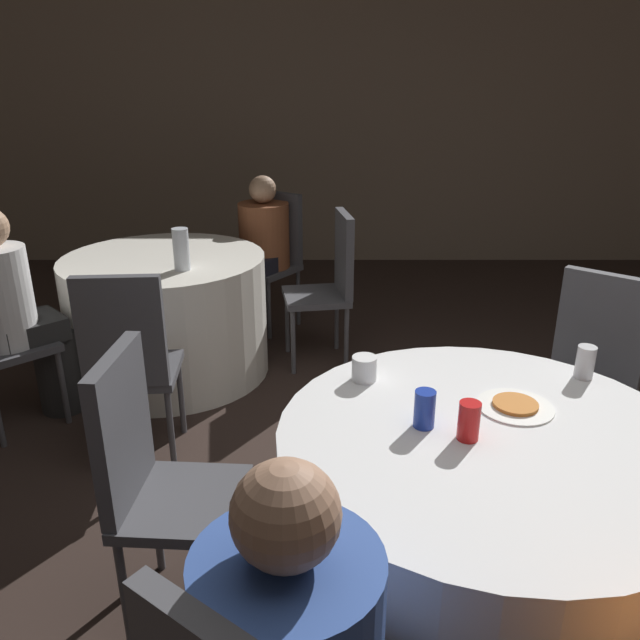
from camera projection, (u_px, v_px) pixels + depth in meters
The scene contains 17 objects.
ground_plane at pixel (438, 586), 2.32m from camera, with size 16.00×16.00×0.00m, color #332621.
wall_back at pixel (366, 117), 5.91m from camera, with size 16.00×0.06×2.80m.
table_near at pixel (476, 532), 2.05m from camera, with size 1.30×1.30×0.75m.
table_far at pixel (167, 315), 3.88m from camera, with size 1.22×1.22×0.75m.
chair_near_northeast at pixel (589, 366), 2.75m from camera, with size 0.56×0.56×0.98m.
chair_near_west at pixel (150, 468), 2.03m from camera, with size 0.43×0.42×0.98m.
chair_far_east at pixel (330, 276), 3.96m from camera, with size 0.46×0.46×0.98m.
chair_far_south at pixel (128, 355), 2.85m from camera, with size 0.43×0.43×0.98m.
chair_far_northeast at pixel (272, 249), 4.58m from camera, with size 0.56×0.56×0.98m.
person_floral_shirt at pixel (257, 253), 4.46m from camera, with size 0.48×0.50×1.12m.
person_white_shirt at pixel (20, 318), 3.25m from camera, with size 0.45×0.45×1.19m.
pizza_plate_near at pixel (514, 405), 2.06m from camera, with size 0.25×0.25×0.02m.
soda_can_silver at pixel (584, 362), 2.24m from camera, with size 0.07×0.07×0.12m.
soda_can_blue at pixel (424, 409), 1.93m from camera, with size 0.07×0.07×0.12m.
soda_can_red at pixel (468, 421), 1.86m from camera, with size 0.07×0.07×0.12m.
cup_near at pixel (363, 368), 2.23m from camera, with size 0.09×0.09×0.09m.
bottle_far at pixel (180, 249), 3.46m from camera, with size 0.09×0.09×0.24m.
Camera 1 is at (-0.44, -1.79, 1.78)m, focal length 35.00 mm.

